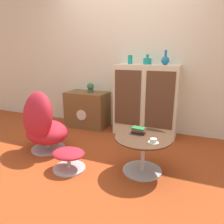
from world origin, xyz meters
The scene contains 13 objects.
ground_plane centered at (0.00, 0.00, 0.00)m, with size 12.00×12.00×0.00m, color #9E3D19.
wall_back centered at (0.00, 1.36, 1.30)m, with size 6.40×0.06×2.60m.
sideboard centered at (0.44, 1.12, 0.58)m, with size 1.02×0.42×1.16m.
tv_console centered at (-0.65, 1.11, 0.32)m, with size 0.75×0.46×0.64m.
egg_chair centered at (-0.70, -0.07, 0.39)m, with size 0.84×0.82×0.87m.
ottoman centered at (-0.09, -0.37, 0.16)m, with size 0.39×0.38×0.25m.
coffee_table centered at (0.72, -0.09, 0.27)m, with size 0.64×0.64×0.43m.
vase_leftmost centered at (0.16, 1.13, 1.23)m, with size 0.07×0.07×0.14m.
vase_inner_left centered at (0.44, 1.13, 1.21)m, with size 0.13×0.13×0.15m.
vase_inner_right centered at (0.72, 1.13, 1.23)m, with size 0.12×0.12×0.22m.
potted_plant centered at (-0.57, 1.11, 0.73)m, with size 0.12×0.12×0.17m.
teacup centered at (0.86, -0.20, 0.44)m, with size 0.12×0.12×0.05m.
book_stack centered at (0.64, 0.01, 0.46)m, with size 0.16×0.11×0.07m.
Camera 1 is at (1.27, -2.33, 1.35)m, focal length 35.00 mm.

